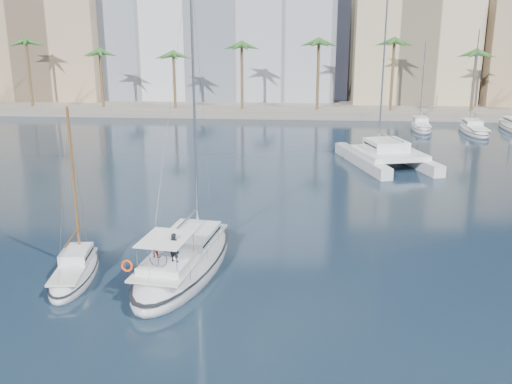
{
  "coord_description": "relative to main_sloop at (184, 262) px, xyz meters",
  "views": [
    {
      "loc": [
        3.9,
        -32.16,
        13.41
      ],
      "look_at": [
        1.09,
        1.5,
        3.67
      ],
      "focal_mm": 40.0,
      "sensor_mm": 36.0,
      "label": 1
    }
  ],
  "objects": [
    {
      "name": "moored_yacht_b",
      "position": [
        29.2,
        47.39,
        -0.55
      ],
      "size": [
        3.32,
        10.83,
        13.72
      ],
      "primitive_type": null,
      "rotation": [
        0.0,
        0.0,
        -0.02
      ],
      "color": "silver",
      "rests_on": "ground"
    },
    {
      "name": "small_sloop",
      "position": [
        -5.84,
        -1.6,
        -0.16
      ],
      "size": [
        3.06,
        7.14,
        9.94
      ],
      "rotation": [
        0.0,
        0.0,
        0.13
      ],
      "color": "silver",
      "rests_on": "ground"
    },
    {
      "name": "quay",
      "position": [
        2.7,
        63.39,
        0.05
      ],
      "size": [
        120.0,
        14.0,
        1.2
      ],
      "primitive_type": "cube",
      "color": "gray",
      "rests_on": "ground"
    },
    {
      "name": "moored_yacht_a",
      "position": [
        22.7,
        49.39,
        -0.55
      ],
      "size": [
        3.37,
        9.52,
        11.9
      ],
      "primitive_type": null,
      "rotation": [
        0.0,
        0.0,
        -0.07
      ],
      "color": "silver",
      "rests_on": "ground"
    },
    {
      "name": "palm_centre",
      "position": [
        2.7,
        59.39,
        9.73
      ],
      "size": [
        3.6,
        3.6,
        12.3
      ],
      "color": "brown",
      "rests_on": "ground"
    },
    {
      "name": "building_tan_left",
      "position": [
        -39.3,
        71.39,
        10.45
      ],
      "size": [
        22.0,
        14.0,
        22.0
      ],
      "primitive_type": "cube",
      "color": "tan",
      "rests_on": "ground"
    },
    {
      "name": "ground",
      "position": [
        2.7,
        2.39,
        -0.55
      ],
      "size": [
        160.0,
        160.0,
        0.0
      ],
      "primitive_type": "plane",
      "color": "black",
      "rests_on": "ground"
    },
    {
      "name": "palm_right",
      "position": [
        36.7,
        59.39,
        9.73
      ],
      "size": [
        3.6,
        3.6,
        12.3
      ],
      "color": "brown",
      "rests_on": "ground"
    },
    {
      "name": "building_beige",
      "position": [
        24.7,
        72.39,
        9.45
      ],
      "size": [
        20.0,
        14.0,
        20.0
      ],
      "primitive_type": "cube",
      "color": "tan",
      "rests_on": "ground"
    },
    {
      "name": "main_sloop",
      "position": [
        0.0,
        0.0,
        0.0
      ],
      "size": [
        5.53,
        12.82,
        18.42
      ],
      "rotation": [
        0.0,
        0.0,
        -0.13
      ],
      "color": "silver",
      "rests_on": "ground"
    },
    {
      "name": "palm_left",
      "position": [
        -31.3,
        59.39,
        9.73
      ],
      "size": [
        3.6,
        3.6,
        12.3
      ],
      "color": "brown",
      "rests_on": "ground"
    },
    {
      "name": "catamaran",
      "position": [
        15.11,
        27.82,
        0.62
      ],
      "size": [
        9.67,
        14.08,
        18.59
      ],
      "rotation": [
        0.0,
        0.0,
        0.28
      ],
      "color": "silver",
      "rests_on": "ground"
    },
    {
      "name": "seagull",
      "position": [
        -1.33,
        2.82,
        -0.15
      ],
      "size": [
        1.15,
        0.49,
        0.21
      ],
      "color": "silver",
      "rests_on": "ground"
    },
    {
      "name": "building_modern",
      "position": [
        -9.3,
        75.39,
        13.45
      ],
      "size": [
        42.0,
        16.0,
        28.0
      ],
      "primitive_type": "cube",
      "color": "silver",
      "rests_on": "ground"
    }
  ]
}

